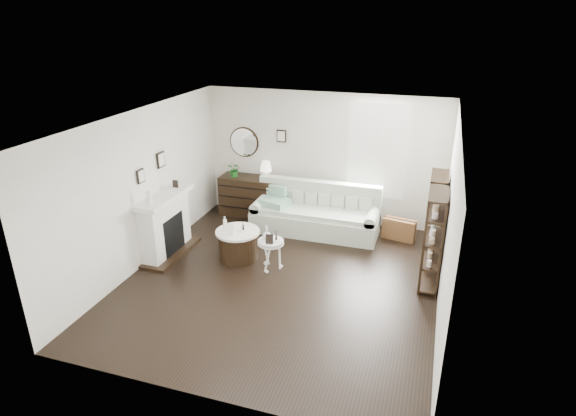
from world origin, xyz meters
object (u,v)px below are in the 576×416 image
(pedestal_table, at_px, (271,243))
(sofa, at_px, (316,216))
(dresser, at_px, (250,196))
(drum_table, at_px, (238,244))

(pedestal_table, bearing_deg, sofa, 79.11)
(dresser, distance_m, pedestal_table, 2.48)
(dresser, relative_size, pedestal_table, 2.35)
(dresser, height_order, drum_table, dresser)
(pedestal_table, bearing_deg, drum_table, 165.09)
(dresser, xyz_separation_m, drum_table, (0.55, -1.96, -0.15))
(sofa, distance_m, drum_table, 1.88)
(sofa, distance_m, pedestal_table, 1.79)
(drum_table, bearing_deg, sofa, 56.70)
(sofa, xyz_separation_m, pedestal_table, (-0.34, -1.75, 0.17))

